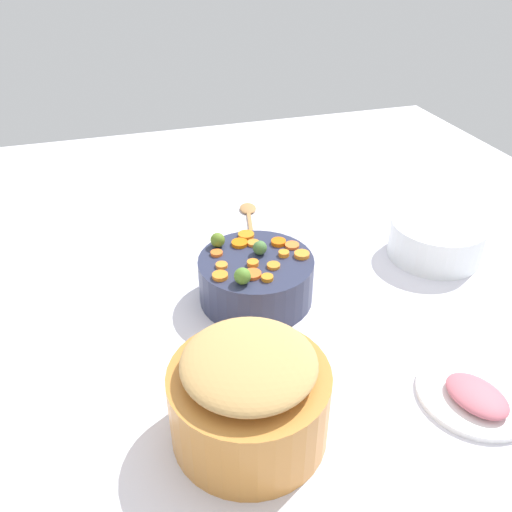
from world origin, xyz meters
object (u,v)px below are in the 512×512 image
(wooden_spoon, at_px, (249,217))
(serving_bowl_carrots, at_px, (256,279))
(casserole_dish, at_px, (436,239))
(ham_plate, at_px, (475,393))
(metal_pot, at_px, (249,404))

(wooden_spoon, bearing_deg, serving_bowl_carrots, -104.06)
(serving_bowl_carrots, distance_m, casserole_dish, 0.52)
(ham_plate, bearing_deg, metal_pot, 173.94)
(serving_bowl_carrots, xyz_separation_m, casserole_dish, (0.52, 0.04, -0.00))
(ham_plate, bearing_deg, wooden_spoon, 105.00)
(casserole_dish, bearing_deg, wooden_spoon, 140.80)
(metal_pot, bearing_deg, ham_plate, -6.06)
(casserole_dish, relative_size, ham_plate, 1.10)
(metal_pot, bearing_deg, serving_bowl_carrots, 71.28)
(metal_pot, relative_size, casserole_dish, 1.13)
(metal_pot, bearing_deg, wooden_spoon, 73.61)
(metal_pot, distance_m, ham_plate, 0.45)
(metal_pot, distance_m, casserole_dish, 0.77)
(wooden_spoon, relative_size, ham_plate, 1.48)
(wooden_spoon, relative_size, casserole_dish, 1.35)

